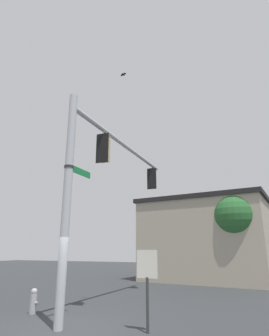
% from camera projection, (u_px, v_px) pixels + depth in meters
% --- Properties ---
extents(ground_plane, '(80.00, 80.00, 0.00)m').
position_uv_depth(ground_plane, '(58.00, 330.00, 7.73)').
color(ground_plane, '#2D3033').
extents(signal_pole, '(0.27, 0.27, 7.27)m').
position_uv_depth(signal_pole, '(67.00, 199.00, 8.74)').
color(signal_pole, '#ADB2B7').
rests_on(signal_pole, ground).
extents(mast_arm, '(0.48, 8.43, 0.18)m').
position_uv_depth(mast_arm, '(126.00, 147.00, 13.32)').
color(mast_arm, '#ADB2B7').
extents(traffic_light_nearest_pole, '(0.54, 0.49, 1.31)m').
position_uv_depth(traffic_light_nearest_pole, '(105.00, 149.00, 11.34)').
color(traffic_light_nearest_pole, black).
extents(traffic_light_mid_inner, '(0.54, 0.49, 1.31)m').
position_uv_depth(traffic_light_mid_inner, '(153.00, 179.00, 16.18)').
color(traffic_light_mid_inner, black).
extents(street_name_sign, '(0.31, 1.38, 0.22)m').
position_uv_depth(street_name_sign, '(75.00, 170.00, 9.33)').
color(street_name_sign, '#147238').
extents(bird_flying, '(0.29, 0.21, 0.08)m').
position_uv_depth(bird_flying, '(123.00, 74.00, 12.59)').
color(bird_flying, black).
extents(storefront_building, '(9.69, 8.43, 5.73)m').
position_uv_depth(storefront_building, '(207.00, 239.00, 20.75)').
color(storefront_building, '#A89E89').
rests_on(storefront_building, ground).
extents(tree_by_storefront, '(2.85, 2.85, 5.64)m').
position_uv_depth(tree_by_storefront, '(236.00, 216.00, 17.88)').
color(tree_by_storefront, '#4C3823').
rests_on(tree_by_storefront, ground).
extents(fire_hydrant, '(0.35, 0.24, 0.82)m').
position_uv_depth(fire_hydrant, '(33.00, 301.00, 9.83)').
color(fire_hydrant, '#99999E').
rests_on(fire_hydrant, ground).
extents(historical_marker, '(0.60, 0.08, 2.13)m').
position_uv_depth(historical_marker, '(147.00, 277.00, 7.85)').
color(historical_marker, '#333333').
rests_on(historical_marker, ground).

